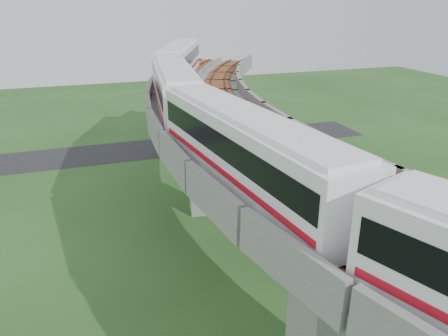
{
  "coord_description": "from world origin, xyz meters",
  "views": [
    {
      "loc": [
        -8.89,
        -25.16,
        18.91
      ],
      "look_at": [
        0.39,
        2.21,
        7.5
      ],
      "focal_mm": 35.0,
      "sensor_mm": 36.0,
      "label": 1
    }
  ],
  "objects_px": {
    "metro_train": "(237,111)",
    "car_dark": "(339,197)",
    "car_white": "(442,314)",
    "car_red": "(419,246)"
  },
  "relations": [
    {
      "from": "car_white",
      "to": "car_red",
      "type": "xyz_separation_m",
      "value": [
        4.28,
        6.91,
        -0.03
      ]
    },
    {
      "from": "metro_train",
      "to": "car_white",
      "type": "xyz_separation_m",
      "value": [
        10.58,
        -8.44,
        -11.72
      ]
    },
    {
      "from": "metro_train",
      "to": "car_white",
      "type": "bearing_deg",
      "value": -38.6
    },
    {
      "from": "metro_train",
      "to": "car_red",
      "type": "xyz_separation_m",
      "value": [
        14.86,
        -1.54,
        -11.75
      ]
    },
    {
      "from": "car_white",
      "to": "car_dark",
      "type": "height_order",
      "value": "car_dark"
    },
    {
      "from": "metro_train",
      "to": "car_white",
      "type": "height_order",
      "value": "metro_train"
    },
    {
      "from": "car_white",
      "to": "car_dark",
      "type": "bearing_deg",
      "value": 72.26
    },
    {
      "from": "car_red",
      "to": "car_dark",
      "type": "distance_m",
      "value": 9.75
    },
    {
      "from": "metro_train",
      "to": "car_dark",
      "type": "distance_m",
      "value": 19.78
    },
    {
      "from": "metro_train",
      "to": "car_white",
      "type": "distance_m",
      "value": 17.9
    }
  ]
}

